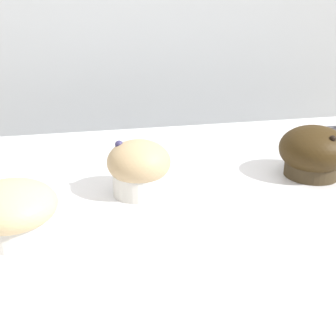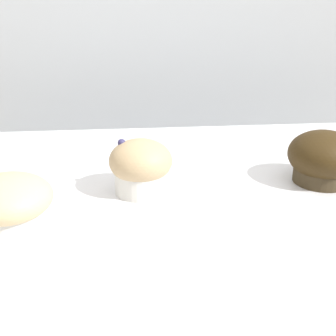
{
  "view_description": "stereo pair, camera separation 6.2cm",
  "coord_description": "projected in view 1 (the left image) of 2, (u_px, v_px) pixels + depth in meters",
  "views": [
    {
      "loc": [
        -0.18,
        -0.56,
        1.21
      ],
      "look_at": [
        -0.07,
        -0.0,
        0.98
      ],
      "focal_mm": 50.0,
      "sensor_mm": 36.0,
      "label": 1
    },
    {
      "loc": [
        -0.12,
        -0.57,
        1.21
      ],
      "look_at": [
        -0.07,
        -0.0,
        0.98
      ],
      "focal_mm": 50.0,
      "sensor_mm": 36.0,
      "label": 2
    }
  ],
  "objects": [
    {
      "name": "wall_back",
      "position": [
        148.0,
        108.0,
        1.21
      ],
      "size": [
        3.2,
        0.1,
        1.8
      ],
      "primitive_type": "cube",
      "color": "#B2B7BC",
      "rests_on": "ground"
    },
    {
      "name": "muffin_back_right",
      "position": [
        139.0,
        167.0,
        0.64
      ],
      "size": [
        0.09,
        0.09,
        0.08
      ],
      "color": "silver",
      "rests_on": "display_counter"
    },
    {
      "name": "muffin_front_center",
      "position": [
        313.0,
        153.0,
        0.7
      ],
      "size": [
        0.1,
        0.1,
        0.08
      ],
      "color": "#3C301D",
      "rests_on": "display_counter"
    },
    {
      "name": "muffin_back_left",
      "position": [
        11.0,
        210.0,
        0.53
      ],
      "size": [
        0.1,
        0.1,
        0.07
      ],
      "color": "silver",
      "rests_on": "display_counter"
    }
  ]
}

